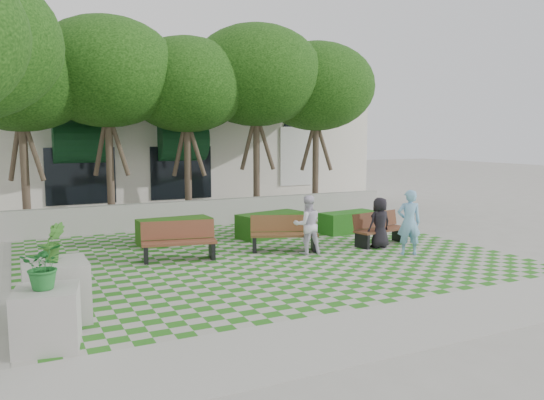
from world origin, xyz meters
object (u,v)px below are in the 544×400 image
bench_east (380,229)px  hedge_midright (270,225)px  hedge_east (348,222)px  person_white (307,225)px  bench_west (179,242)px  person_dark (380,223)px  person_blue (409,222)px  bench_mid (284,234)px  planter_front (46,305)px  hedge_midleft (175,231)px  planter_back (56,288)px

bench_east → hedge_midright: 3.41m
hedge_east → person_white: person_white is taller
bench_west → person_dark: 5.61m
hedge_east → person_blue: bearing=-97.1°
bench_east → person_blue: 1.48m
person_white → bench_mid: bearing=-47.7°
hedge_midright → planter_front: (-6.81, -6.42, 0.28)m
planter_front → person_white: planter_front is taller
hedge_east → person_blue: person_blue is taller
bench_west → planter_front: 5.71m
bench_mid → planter_front: size_ratio=1.20×
bench_east → hedge_midleft: (-5.32, 2.77, -0.08)m
hedge_midright → person_blue: bearing=-60.7°
hedge_east → person_dark: size_ratio=1.35×
bench_west → hedge_east: 6.23m
bench_mid → planter_back: bearing=-128.8°
hedge_midright → planter_back: 8.42m
person_dark → person_white: (-2.21, 0.25, 0.07)m
planter_front → planter_back: planter_back is taller
bench_mid → planter_front: (-6.26, -4.42, 0.19)m
bench_mid → bench_west: bench_west is taller
planter_front → bench_mid: bearing=35.2°
planter_front → bench_west: bearing=54.0°
bench_mid → planter_front: 7.67m
hedge_midleft → person_white: size_ratio=1.34×
bench_west → person_blue: size_ratio=1.12×
hedge_midleft → planter_front: bearing=-119.7°
person_dark → person_blue: bearing=95.4°
person_blue → hedge_midleft: bearing=-14.9°
hedge_east → planter_front: 11.17m
bench_east → person_white: (-2.50, -0.12, 0.34)m
bench_west → hedge_midright: bearing=38.3°
hedge_east → person_white: 3.56m
hedge_midleft → person_dark: bearing=-32.0°
bench_east → planter_front: (-9.14, -3.93, 0.20)m
hedge_east → planter_front: (-9.44, -5.97, 0.31)m
person_white → hedge_midleft: bearing=-35.5°
bench_west → hedge_midleft: bearing=88.1°
person_white → hedge_east: bearing=-132.1°
planter_front → hedge_midright: bearing=43.3°
bench_east → planter_back: planter_back is taller
hedge_east → person_dark: person_dark is taller
person_blue → person_dark: size_ratio=1.21×
planter_front → person_dark: planter_front is taller
bench_west → person_white: size_ratio=1.24×
bench_west → person_dark: (5.50, -1.06, 0.24)m
planter_back → person_blue: 8.90m
bench_east → hedge_midright: size_ratio=0.87×
person_blue → person_white: person_blue is taller
person_blue → bench_mid: bearing=-10.8°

